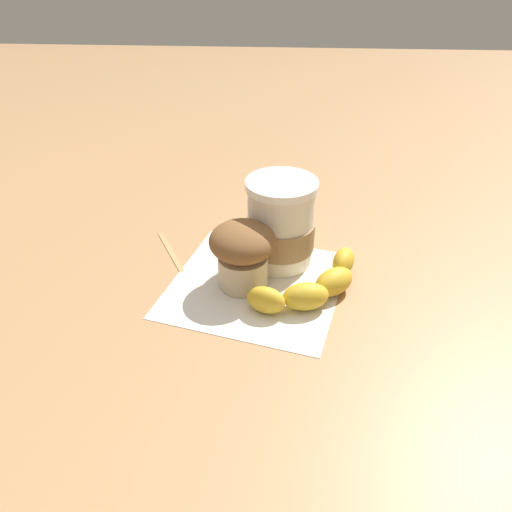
# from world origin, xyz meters

# --- Properties ---
(ground_plane) EXTENTS (3.00, 3.00, 0.00)m
(ground_plane) POSITION_xyz_m (0.00, 0.00, 0.00)
(ground_plane) COLOR #A87C51
(paper_napkin) EXTENTS (0.26, 0.26, 0.00)m
(paper_napkin) POSITION_xyz_m (0.00, 0.00, 0.00)
(paper_napkin) COLOR white
(paper_napkin) RESTS_ON ground_plane
(coffee_cup) EXTENTS (0.09, 0.09, 0.12)m
(coffee_cup) POSITION_xyz_m (-0.06, 0.03, 0.06)
(coffee_cup) COLOR silver
(coffee_cup) RESTS_ON paper_napkin
(muffin) EXTENTS (0.08, 0.08, 0.09)m
(muffin) POSITION_xyz_m (-0.00, -0.02, 0.05)
(muffin) COLOR beige
(muffin) RESTS_ON paper_napkin
(banana) EXTENTS (0.13, 0.15, 0.03)m
(banana) POSITION_xyz_m (0.02, 0.07, 0.02)
(banana) COLOR gold
(banana) RESTS_ON paper_napkin
(wooden_stirrer) EXTENTS (0.10, 0.06, 0.00)m
(wooden_stirrer) POSITION_xyz_m (-0.07, -0.13, 0.00)
(wooden_stirrer) COLOR tan
(wooden_stirrer) RESTS_ON ground_plane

